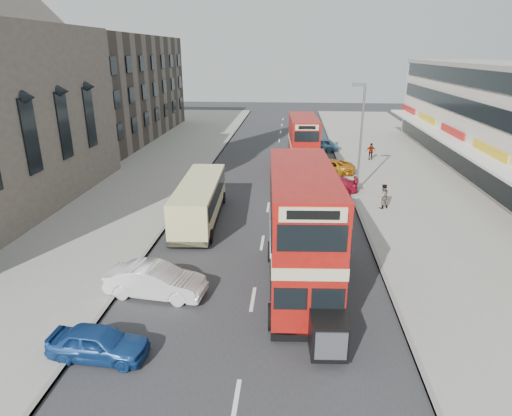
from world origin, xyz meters
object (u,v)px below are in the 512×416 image
at_px(car_right_c, 319,145).
at_px(pedestrian_near, 383,196).
at_px(car_left_front, 156,281).
at_px(car_right_b, 326,167).
at_px(pedestrian_far, 371,151).
at_px(bus_second, 303,144).
at_px(coach, 200,200).
at_px(car_right_a, 329,185).
at_px(street_lamp, 360,130).
at_px(bus_main, 302,231).
at_px(car_left_near, 98,343).
at_px(cyclist, 327,177).

relative_size(car_right_c, pedestrian_near, 2.43).
bearing_deg(car_left_front, car_right_b, -16.32).
relative_size(car_right_c, pedestrian_far, 2.53).
xyz_separation_m(bus_second, coach, (-6.70, -13.17, -1.03)).
xyz_separation_m(car_right_b, pedestrian_far, (4.68, 5.51, 0.30)).
distance_m(coach, car_right_a, 10.93).
bearing_deg(car_left_front, street_lamp, -27.28).
xyz_separation_m(bus_main, pedestrian_far, (7.24, 25.28, -1.87)).
distance_m(bus_second, car_right_c, 8.61).
bearing_deg(bus_second, car_left_near, 70.94).
bearing_deg(car_right_b, bus_second, -127.73).
height_order(coach, car_left_front, coach).
distance_m(bus_main, car_right_a, 15.02).
distance_m(car_right_b, cyclist, 3.30).
height_order(street_lamp, car_right_a, street_lamp).
xyz_separation_m(street_lamp, bus_main, (-4.48, -14.91, -1.95)).
relative_size(street_lamp, car_right_c, 1.96).
xyz_separation_m(bus_second, car_right_a, (1.95, -6.54, -1.83)).
height_order(coach, car_right_a, coach).
relative_size(street_lamp, bus_main, 0.83).
distance_m(bus_second, car_right_b, 3.09).
bearing_deg(car_right_b, pedestrian_near, 16.61).
relative_size(coach, car_left_near, 2.59).
bearing_deg(car_right_c, car_right_b, 6.06).
relative_size(street_lamp, car_right_a, 1.91).
xyz_separation_m(car_right_a, pedestrian_near, (3.31, -3.68, 0.39)).
height_order(bus_second, car_left_near, bus_second).
distance_m(bus_second, car_left_front, 23.37).
relative_size(car_left_near, car_right_c, 0.86).
bearing_deg(car_right_c, car_right_a, 5.34).
bearing_deg(bus_main, coach, -55.47).
height_order(coach, car_right_c, coach).
distance_m(coach, car_right_b, 14.68).
bearing_deg(bus_second, car_right_a, 103.53).
bearing_deg(car_left_front, cyclist, -19.63).
xyz_separation_m(street_lamp, coach, (-10.71, -6.88, -3.37)).
distance_m(car_right_b, pedestrian_far, 7.24).
relative_size(car_right_a, car_right_b, 0.89).
height_order(street_lamp, pedestrian_near, street_lamp).
height_order(car_right_c, pedestrian_near, pedestrian_near).
height_order(car_right_a, car_right_b, car_right_b).
bearing_deg(car_right_b, car_left_near, -24.33).
bearing_deg(car_left_near, pedestrian_far, -21.35).
bearing_deg(pedestrian_far, bus_second, -153.78).
xyz_separation_m(car_left_front, car_right_a, (8.77, 15.75, -0.11)).
height_order(car_left_near, car_right_b, car_right_b).
relative_size(street_lamp, bus_second, 0.96).
distance_m(car_left_front, car_right_a, 18.03).
distance_m(pedestrian_near, cyclist, 6.44).
bearing_deg(car_right_c, pedestrian_far, 54.72).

